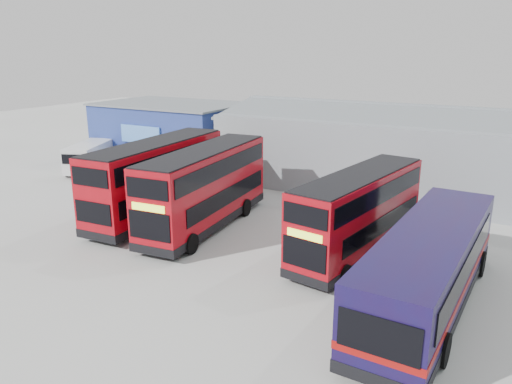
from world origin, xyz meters
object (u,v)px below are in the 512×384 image
(double_decker_centre, at_px, (205,189))
(single_decker_blue, at_px, (429,270))
(maintenance_shed, at_px, (441,153))
(double_decker_right, at_px, (358,215))
(double_decker_left, at_px, (158,180))
(office_block, at_px, (173,132))
(panel_van, at_px, (90,156))

(double_decker_centre, relative_size, single_decker_blue, 0.88)
(maintenance_shed, xyz_separation_m, double_decker_right, (-1.34, -14.14, -0.57))
(single_decker_blue, bearing_deg, maintenance_shed, -79.12)
(double_decker_left, distance_m, double_decker_centre, 3.51)
(double_decker_centre, bearing_deg, double_decker_right, -2.88)
(double_decker_centre, bearing_deg, office_block, 128.79)
(maintenance_shed, height_order, single_decker_blue, maintenance_shed)
(maintenance_shed, height_order, double_decker_left, maintenance_shed)
(double_decker_left, xyz_separation_m, panel_van, (-11.93, 5.85, -0.95))
(double_decker_left, height_order, double_decker_centre, double_decker_left)
(maintenance_shed, distance_m, double_decker_right, 14.22)
(maintenance_shed, bearing_deg, double_decker_centre, -124.46)
(double_decker_right, height_order, single_decker_blue, double_decker_right)
(office_block, relative_size, double_decker_centre, 1.15)
(maintenance_shed, height_order, double_decker_right, maintenance_shed)
(double_decker_centre, relative_size, double_decker_right, 1.08)
(double_decker_left, distance_m, panel_van, 13.32)
(maintenance_shed, bearing_deg, single_decker_blue, -81.57)
(panel_van, bearing_deg, maintenance_shed, -4.10)
(maintenance_shed, distance_m, single_decker_blue, 18.17)
(maintenance_shed, bearing_deg, office_block, -174.79)
(office_block, distance_m, panel_van, 7.40)
(maintenance_shed, distance_m, panel_van, 26.78)
(office_block, bearing_deg, double_decker_left, -55.21)
(double_decker_right, relative_size, single_decker_blue, 0.81)
(office_block, bearing_deg, panel_van, -117.57)
(double_decker_centre, height_order, panel_van, double_decker_centre)
(single_decker_blue, xyz_separation_m, panel_van, (-28.04, 9.48, -0.32))
(single_decker_blue, relative_size, panel_van, 2.13)
(double_decker_left, relative_size, single_decker_blue, 0.89)
(office_block, distance_m, single_decker_blue, 29.38)
(double_decker_right, bearing_deg, maintenance_shed, 93.15)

